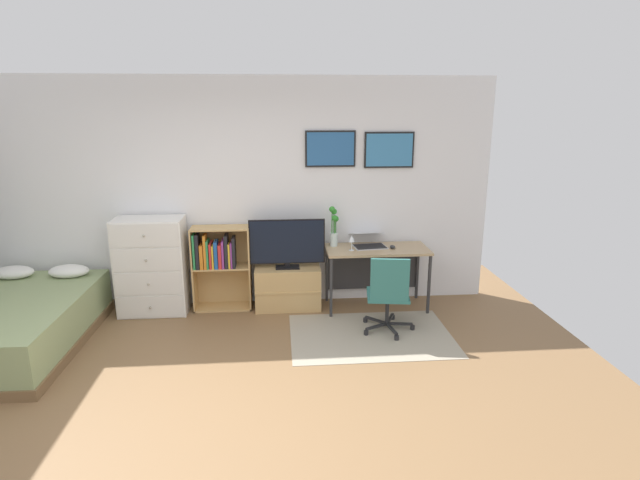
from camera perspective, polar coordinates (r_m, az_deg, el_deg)
The scene contains 14 objects.
ground_plane at distance 4.31m, azimuth -11.23°, elevation -18.65°, with size 7.20×7.20×0.00m, color brown.
wall_back_with_posters at distance 6.10m, azimuth -9.27°, elevation 5.20°, with size 6.12×0.09×2.70m.
area_rug at distance 5.50m, azimuth 5.73°, elevation -10.58°, with size 1.70×1.20×0.01m, color #9E937F.
bed at distance 5.98m, azimuth -31.40°, elevation -8.06°, with size 1.39×2.06×0.62m.
dresser at distance 6.18m, azimuth -18.38°, elevation -2.82°, with size 0.78×0.46×1.13m.
bookshelf at distance 6.09m, azimuth -11.34°, elevation -2.25°, with size 0.67×0.30×1.00m.
tv_stand at distance 6.11m, azimuth -3.64°, elevation -5.34°, with size 0.77×0.41×0.50m.
television at distance 5.93m, azimuth -3.72°, elevation -0.44°, with size 0.88×0.16×0.59m.
desk at distance 6.11m, azimuth 6.27°, elevation -1.98°, with size 1.20×0.56×0.74m.
office_chair at distance 5.41m, azimuth 7.70°, elevation -5.88°, with size 0.58×0.58×0.86m.
laptop at distance 6.08m, azimuth 5.44°, elevation -0.04°, with size 0.42×0.45×0.17m.
computer_mouse at distance 6.02m, azimuth 8.17°, elevation -0.76°, with size 0.06×0.10×0.03m, color #262628.
bamboo_vase at distance 6.00m, azimuth 1.58°, elevation 1.50°, with size 0.12×0.11×0.48m.
wine_glass at distance 5.84m, azimuth 3.59°, elevation 0.09°, with size 0.07×0.07×0.18m.
Camera 1 is at (0.50, -3.57, 2.35)m, focal length 28.46 mm.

